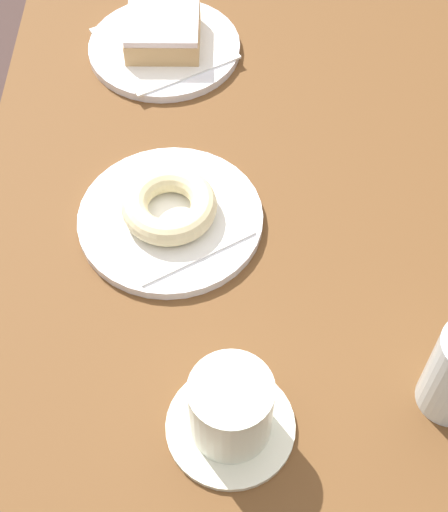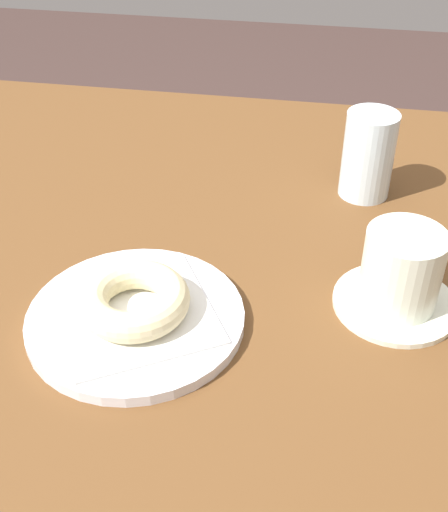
% 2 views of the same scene
% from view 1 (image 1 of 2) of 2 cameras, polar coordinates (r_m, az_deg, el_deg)
% --- Properties ---
extents(ground_plane, '(6.00, 6.00, 0.00)m').
position_cam_1_polar(ground_plane, '(1.50, 3.70, -13.29)').
color(ground_plane, '#3F2D29').
extents(table, '(1.02, 0.76, 0.72)m').
position_cam_1_polar(table, '(0.94, 5.74, 1.38)').
color(table, brown).
rests_on(table, ground_plane).
extents(plate_glazed_square, '(0.20, 0.20, 0.01)m').
position_cam_1_polar(plate_glazed_square, '(1.05, -4.52, 15.40)').
color(plate_glazed_square, white).
rests_on(plate_glazed_square, table).
extents(napkin_glazed_square, '(0.21, 0.21, 0.00)m').
position_cam_1_polar(napkin_glazed_square, '(1.05, -4.54, 15.70)').
color(napkin_glazed_square, white).
rests_on(napkin_glazed_square, plate_glazed_square).
extents(donut_glazed_square, '(0.10, 0.10, 0.04)m').
position_cam_1_polar(donut_glazed_square, '(1.03, -4.62, 16.56)').
color(donut_glazed_square, tan).
rests_on(donut_glazed_square, napkin_glazed_square).
extents(plate_sugar_ring, '(0.21, 0.21, 0.01)m').
position_cam_1_polar(plate_sugar_ring, '(0.84, -4.06, 2.82)').
color(plate_sugar_ring, white).
rests_on(plate_sugar_ring, table).
extents(napkin_sugar_ring, '(0.19, 0.19, 0.00)m').
position_cam_1_polar(napkin_sugar_ring, '(0.84, -4.08, 3.12)').
color(napkin_sugar_ring, white).
rests_on(napkin_sugar_ring, plate_sugar_ring).
extents(donut_sugar_ring, '(0.10, 0.10, 0.03)m').
position_cam_1_polar(donut_sugar_ring, '(0.83, -4.15, 3.81)').
color(donut_sugar_ring, beige).
rests_on(donut_sugar_ring, napkin_sugar_ring).
extents(coffee_cup, '(0.12, 0.12, 0.08)m').
position_cam_1_polar(coffee_cup, '(0.69, 0.51, -11.57)').
color(coffee_cup, silver).
rests_on(coffee_cup, table).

